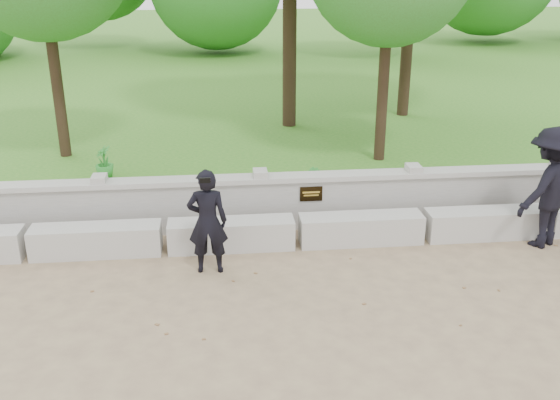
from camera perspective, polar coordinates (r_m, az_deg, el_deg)
The scene contains 8 objects.
ground at distance 7.99m, azimuth 3.32°, elevation -9.93°, with size 80.00×80.00×0.00m, color #9D8660.
lawn at distance 21.15m, azimuth -2.77°, elevation 10.30°, with size 40.00×22.00×0.25m, color #2D701C.
concrete_bench at distance 9.55m, azimuth 1.55°, elevation -2.90°, with size 11.90×0.45×0.45m.
parapet_wall at distance 10.10m, azimuth 1.05°, elevation -0.05°, with size 12.50×0.35×0.90m.
man_main at distance 8.61m, azimuth -6.65°, elevation -1.97°, with size 0.56×0.50×1.51m.
visitor_mid at distance 10.14m, azimuth 23.33°, elevation 1.05°, with size 1.38×1.19×1.86m.
shrub_b at distance 10.80m, azimuth 3.10°, elevation 1.60°, with size 0.28×0.23×0.51m, color #2F8A2F.
shrub_d at distance 12.19m, azimuth -15.79°, elevation 3.37°, with size 0.34×0.31×0.61m, color #2F8A2F.
Camera 1 is at (-1.17, -6.74, 4.13)m, focal length 40.00 mm.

